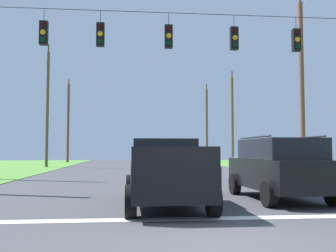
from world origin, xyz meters
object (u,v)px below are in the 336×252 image
object	(u,v)px
utility_pole_mid_right	(302,86)
utility_pole_distant_right	(47,106)
suv_black	(279,167)
overhead_signal_span	(169,80)
utility_pole_distant_left	(68,122)
distant_car_crossing_white	(260,160)
pickup_truck	(165,173)
utility_pole_far_right	(232,119)
utility_pole_near_left	(207,123)

from	to	relation	value
utility_pole_mid_right	utility_pole_distant_right	distance (m)	23.35
suv_black	utility_pole_distant_right	distance (m)	28.20
overhead_signal_span	utility_pole_distant_left	bearing A→B (deg)	105.12
suv_black	distant_car_crossing_white	distance (m)	19.40
pickup_truck	utility_pole_far_right	size ratio (longest dim) A/B	0.57
utility_pole_distant_right	utility_pole_near_left	bearing A→B (deg)	38.68
pickup_truck	distant_car_crossing_white	world-z (taller)	pickup_truck
distant_car_crossing_white	utility_pole_far_right	distance (m)	7.57
utility_pole_near_left	utility_pole_distant_right	world-z (taller)	utility_pole_distant_right
pickup_truck	utility_pole_distant_right	bearing A→B (deg)	108.92
utility_pole_mid_right	utility_pole_far_right	bearing A→B (deg)	91.58
overhead_signal_span	pickup_truck	bearing A→B (deg)	-97.38
utility_pole_far_right	pickup_truck	bearing A→B (deg)	-109.13
utility_pole_far_right	utility_pole_distant_left	world-z (taller)	utility_pole_distant_left
utility_pole_distant_left	utility_pole_distant_right	bearing A→B (deg)	-88.62
utility_pole_distant_right	suv_black	bearing A→B (deg)	-62.89
distant_car_crossing_white	utility_pole_mid_right	world-z (taller)	utility_pole_mid_right
overhead_signal_span	utility_pole_distant_left	distance (m)	37.27
pickup_truck	utility_pole_far_right	world-z (taller)	utility_pole_far_right
utility_pole_mid_right	utility_pole_distant_right	bearing A→B (deg)	141.51
distant_car_crossing_white	suv_black	bearing A→B (deg)	-107.33
overhead_signal_span	utility_pole_distant_right	xyz separation A→B (m)	(-9.38, 21.69, 1.33)
distant_car_crossing_white	utility_pole_distant_left	distance (m)	28.19
pickup_truck	suv_black	xyz separation A→B (m)	(3.83, 1.05, 0.09)
utility_pole_distant_left	utility_pole_near_left	bearing A→B (deg)	0.79
pickup_truck	distant_car_crossing_white	size ratio (longest dim) A/B	1.24
pickup_truck	suv_black	world-z (taller)	suv_black
distant_car_crossing_white	utility_pole_distant_left	bearing A→B (deg)	132.49
distant_car_crossing_white	utility_pole_far_right	world-z (taller)	utility_pole_far_right
distant_car_crossing_white	utility_pole_far_right	xyz separation A→B (m)	(-0.58, 6.44, 3.94)
suv_black	utility_pole_mid_right	world-z (taller)	utility_pole_mid_right
pickup_truck	distant_car_crossing_white	bearing A→B (deg)	63.85
pickup_truck	utility_pole_far_right	xyz separation A→B (m)	(9.02, 26.01, 3.76)
distant_car_crossing_white	utility_pole_mid_right	size ratio (longest dim) A/B	0.38
utility_pole_near_left	utility_pole_distant_left	bearing A→B (deg)	-179.21
overhead_signal_span	utility_pole_distant_left	world-z (taller)	utility_pole_distant_left
pickup_truck	utility_pole_mid_right	world-z (taller)	utility_pole_mid_right
utility_pole_distant_right	utility_pole_distant_left	xyz separation A→B (m)	(-0.34, 14.28, -0.50)
utility_pole_mid_right	utility_pole_near_left	bearing A→B (deg)	90.24
distant_car_crossing_white	utility_pole_distant_left	xyz separation A→B (m)	(-18.79, 20.52, 4.50)
utility_pole_near_left	utility_pole_distant_right	bearing A→B (deg)	-141.32
suv_black	distant_car_crossing_white	bearing A→B (deg)	72.67
distant_car_crossing_white	utility_pole_near_left	world-z (taller)	utility_pole_near_left
distant_car_crossing_white	utility_pole_near_left	bearing A→B (deg)	90.81
distant_car_crossing_white	utility_pole_far_right	bearing A→B (deg)	95.16
distant_car_crossing_white	utility_pole_distant_right	world-z (taller)	utility_pole_distant_right
pickup_truck	suv_black	distance (m)	3.97
suv_black	distant_car_crossing_white	xyz separation A→B (m)	(5.78, 18.51, -0.27)
utility_pole_mid_right	utility_pole_distant_left	bearing A→B (deg)	122.87
utility_pole_distant_right	distant_car_crossing_white	bearing A→B (deg)	-18.67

